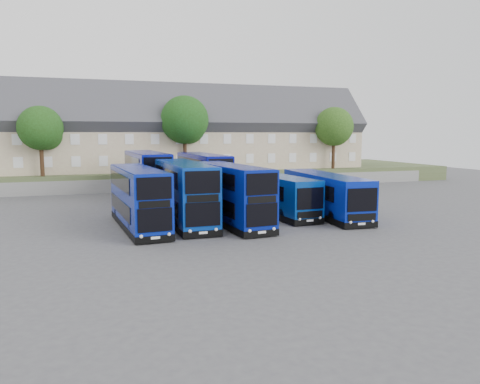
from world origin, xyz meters
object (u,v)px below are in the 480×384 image
Objects in this scene: dd_front_mid at (184,194)px; tree_mid at (186,122)px; tree_far at (346,126)px; tree_east at (335,128)px; tree_west at (42,130)px; coach_east_a at (274,195)px; dd_front_left at (139,199)px.

dd_front_mid is 23.37m from tree_mid.
dd_front_mid is 1.30× the size of tree_far.
tree_far is (30.84, 28.60, 5.53)m from dd_front_mid.
tree_west is at bearing -180.00° from tree_east.
tree_far is (42.00, 7.00, 0.68)m from tree_west.
tree_east is (36.00, 0.00, 0.34)m from tree_west.
tree_east reaches higher than coach_east_a.
tree_west is 42.58m from tree_far.
dd_front_left reaches higher than coach_east_a.
dd_front_mid is 1.23× the size of tree_mid.
tree_far reaches higher than tree_east.
coach_east_a is 1.30× the size of tree_mid.
coach_east_a is at bearing 9.58° from dd_front_left.
tree_east is at bearing 40.73° from dd_front_mid.
tree_west is 0.88× the size of tree_far.
tree_mid is (8.27, 22.96, 6.00)m from dd_front_left.
dd_front_mid is at bearing -170.33° from coach_east_a.
coach_east_a is at bearing 13.17° from dd_front_mid.
tree_west reaches higher than dd_front_left.
dd_front_left is 36.49m from tree_east.
coach_east_a is 1.38× the size of tree_far.
tree_mid is at bearing 178.57° from tree_east.
tree_far is at bearing 36.63° from dd_front_left.
tree_west is 36.00m from tree_east.
tree_far is at bearing 49.40° from tree_east.
tree_west is (-19.12, 19.69, 5.47)m from coach_east_a.
tree_west is (-11.16, 21.60, 4.85)m from dd_front_mid.
dd_front_mid is 24.79m from tree_west.
dd_front_left is 24.26m from tree_west.
tree_east is (16.88, 19.69, 5.81)m from coach_east_a.
coach_east_a is 1.47× the size of tree_east.
tree_east is (20.00, -0.50, -0.68)m from tree_mid.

